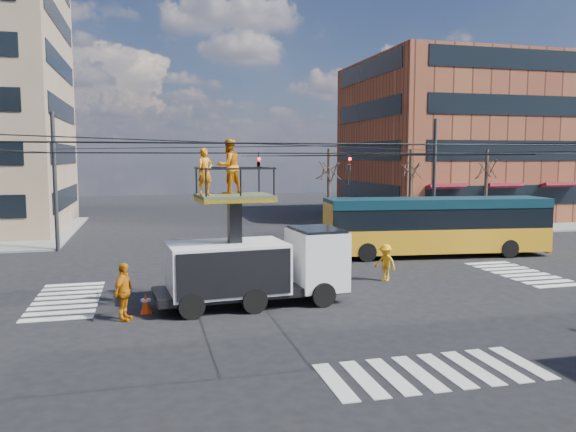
# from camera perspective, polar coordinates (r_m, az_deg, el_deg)

# --- Properties ---
(ground) EXTENTS (120.00, 120.00, 0.00)m
(ground) POSITION_cam_1_polar(r_m,az_deg,el_deg) (24.10, 2.93, -7.05)
(ground) COLOR black
(ground) RESTS_ON ground
(sidewalk_ne) EXTENTS (18.00, 18.00, 0.12)m
(sidewalk_ne) POSITION_cam_1_polar(r_m,az_deg,el_deg) (51.92, 18.44, -0.25)
(sidewalk_ne) COLOR slate
(sidewalk_ne) RESTS_ON ground
(crosswalks) EXTENTS (22.40, 22.40, 0.02)m
(crosswalks) POSITION_cam_1_polar(r_m,az_deg,el_deg) (24.10, 2.93, -7.02)
(crosswalks) COLOR silver
(crosswalks) RESTS_ON ground
(building_ne) EXTENTS (20.06, 16.06, 14.00)m
(building_ne) POSITION_cam_1_polar(r_m,az_deg,el_deg) (54.70, 17.86, 7.36)
(building_ne) COLOR brown
(building_ne) RESTS_ON ground
(overhead_network) EXTENTS (24.24, 24.24, 8.00)m
(overhead_network) POSITION_cam_1_polar(r_m,az_deg,el_deg) (23.87, 2.53, 3.23)
(overhead_network) COLOR #2D2D30
(overhead_network) RESTS_ON ground
(tree_a) EXTENTS (2.00, 2.00, 6.00)m
(tree_a) POSITION_cam_1_polar(r_m,az_deg,el_deg) (37.87, 4.18, 4.76)
(tree_a) COLOR #382B21
(tree_a) RESTS_ON ground
(tree_b) EXTENTS (2.00, 2.00, 6.00)m
(tree_b) POSITION_cam_1_polar(r_m,az_deg,el_deg) (40.17, 12.36, 4.71)
(tree_b) COLOR #382B21
(tree_b) RESTS_ON ground
(tree_c) EXTENTS (2.00, 2.00, 6.00)m
(tree_c) POSITION_cam_1_polar(r_m,az_deg,el_deg) (43.18, 19.52, 4.58)
(tree_c) COLOR #382B21
(tree_c) RESTS_ON ground
(utility_truck) EXTENTS (7.17, 3.11, 6.11)m
(utility_truck) POSITION_cam_1_polar(r_m,az_deg,el_deg) (20.74, -3.29, -3.52)
(utility_truck) COLOR black
(utility_truck) RESTS_ON ground
(city_bus) EXTENTS (12.50, 3.87, 3.20)m
(city_bus) POSITION_cam_1_polar(r_m,az_deg,el_deg) (31.97, 14.84, -0.87)
(city_bus) COLOR gold
(city_bus) RESTS_ON ground
(traffic_cone) EXTENTS (0.36, 0.36, 0.72)m
(traffic_cone) POSITION_cam_1_polar(r_m,az_deg,el_deg) (20.45, -14.25, -8.57)
(traffic_cone) COLOR #FF430A
(traffic_cone) RESTS_ON ground
(worker_ground) EXTENTS (0.90, 1.24, 1.96)m
(worker_ground) POSITION_cam_1_polar(r_m,az_deg,el_deg) (19.58, -16.35, -7.41)
(worker_ground) COLOR orange
(worker_ground) RESTS_ON ground
(flagger) EXTENTS (1.07, 1.21, 1.63)m
(flagger) POSITION_cam_1_polar(r_m,az_deg,el_deg) (25.16, 9.87, -4.68)
(flagger) COLOR #FFA210
(flagger) RESTS_ON ground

